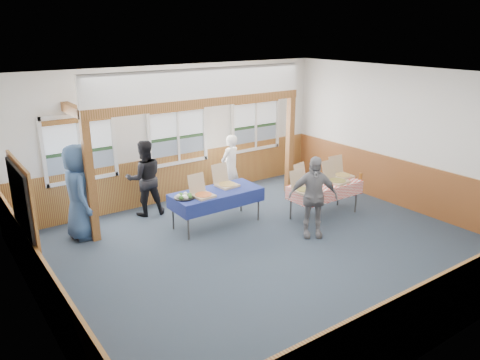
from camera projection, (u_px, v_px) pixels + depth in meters
name	position (u px, v px, depth m)	size (l,w,h in m)	color
floor	(268.00, 250.00, 8.84)	(8.00, 8.00, 0.00)	#252E3C
ceiling	(271.00, 77.00, 7.84)	(8.00, 8.00, 0.00)	white
wall_back	(177.00, 134.00, 11.06)	(8.00, 8.00, 0.00)	silver
wall_front	(451.00, 237.00, 5.62)	(8.00, 8.00, 0.00)	silver
wall_left	(32.00, 219.00, 6.15)	(8.00, 8.00, 0.00)	silver
wall_right	(408.00, 139.00, 10.53)	(8.00, 8.00, 0.00)	silver
wainscot_back	(179.00, 176.00, 11.36)	(7.98, 0.05, 1.10)	brown
wainscot_front	(437.00, 311.00, 5.97)	(7.98, 0.05, 1.10)	brown
wainscot_left	(44.00, 288.00, 6.49)	(0.05, 6.98, 1.10)	brown
wainscot_right	(402.00, 183.00, 10.84)	(0.05, 6.98, 1.10)	brown
cased_opening	(26.00, 233.00, 7.04)	(0.06, 1.30, 2.10)	#303030
window_left	(79.00, 144.00, 9.74)	(1.56, 0.10, 1.46)	white
window_mid	(178.00, 131.00, 11.00)	(1.56, 0.10, 1.46)	white
window_right	(256.00, 120.00, 12.26)	(1.56, 0.10, 1.46)	white
post_left	(90.00, 182.00, 8.88)	(0.15, 0.15, 2.40)	brown
post_right	(290.00, 146.00, 11.62)	(0.15, 0.15, 2.40)	brown
cross_beam	(202.00, 103.00, 9.85)	(5.15, 0.18, 0.18)	brown
table_left	(216.00, 193.00, 9.74)	(2.06, 1.36, 0.76)	#303030
table_right	(325.00, 186.00, 10.22)	(1.67, 0.79, 0.76)	#303030
pizza_box_a	(202.00, 193.00, 9.40)	(0.42, 0.50, 0.42)	tan
pizza_box_b	(226.00, 183.00, 10.02)	(0.45, 0.53, 0.45)	tan
pizza_box_c	(303.00, 188.00, 9.69)	(0.37, 0.46, 0.41)	tan
pizza_box_d	(307.00, 181.00, 10.13)	(0.50, 0.56, 0.43)	tan
pizza_box_e	(336.00, 179.00, 10.25)	(0.47, 0.55, 0.45)	tan
pizza_box_f	(341.00, 174.00, 10.65)	(0.44, 0.52, 0.44)	tan
veggie_tray	(184.00, 197.00, 9.30)	(0.42, 0.42, 0.09)	black
drink_glass	(361.00, 176.00, 10.45)	(0.07, 0.07, 0.15)	#9A5319
woman_white	(230.00, 167.00, 11.33)	(0.57, 0.37, 1.57)	white
woman_black	(145.00, 178.00, 10.26)	(0.82, 0.64, 1.70)	black
man_blue	(79.00, 192.00, 9.09)	(0.93, 0.61, 1.91)	#355686
person_grey	(313.00, 197.00, 9.19)	(0.97, 0.40, 1.65)	slate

